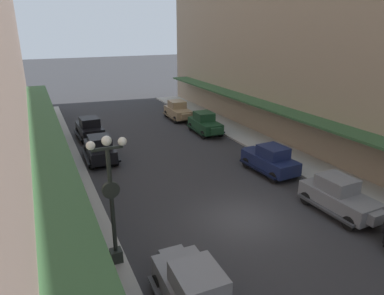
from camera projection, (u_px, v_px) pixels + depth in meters
The scene contains 17 objects.
ground_plane at pixel (244, 219), 16.88m from camera, with size 200.00×200.00×0.00m, color #2D2D30.
sidewalk_left at pixel (85, 259), 13.88m from camera, with size 3.00×60.00×0.15m, color #A8A59E.
sidewalk_right at pixel (355, 189), 19.83m from camera, with size 3.00×60.00×0.15m, color #A8A59E.
parked_car_0 at pixel (100, 148), 23.94m from camera, with size 2.22×4.29×1.84m.
parked_car_1 at pixel (270, 159), 21.95m from camera, with size 2.31×4.32×1.84m.
parked_car_2 at pixel (339, 195), 17.22m from camera, with size 2.23×4.29×1.84m.
parked_car_3 at pixel (178, 110), 34.80m from camera, with size 2.24×4.30×1.84m.
parked_car_4 at pixel (195, 290), 11.01m from camera, with size 2.22×4.29×1.84m.
parked_car_5 at pixel (205, 123), 30.21m from camera, with size 2.28×4.31×1.84m.
parked_car_7 at pixel (90, 128), 28.78m from camera, with size 2.24×4.30×1.84m.
lamp_post_with_clock at pixel (111, 196), 12.71m from camera, with size 1.42×0.44×5.16m.
fire_hydrant at pixel (349, 189), 18.76m from camera, with size 0.24×0.24×0.82m.
pedestrian_0 at pixel (54, 150), 23.37m from camera, with size 0.36×0.24×1.64m.
pedestrian_1 at pixel (77, 224), 14.59m from camera, with size 0.36×0.24×1.64m.
pedestrian_2 at pixel (45, 123), 29.85m from camera, with size 0.36×0.24×1.64m.
pedestrian_3 at pixel (68, 176), 19.30m from camera, with size 0.36×0.28×1.67m.
pedestrian_4 at pixel (62, 141), 25.16m from camera, with size 0.36×0.28×1.67m.
Camera 1 is at (-8.50, -12.36, 8.87)m, focal length 32.42 mm.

